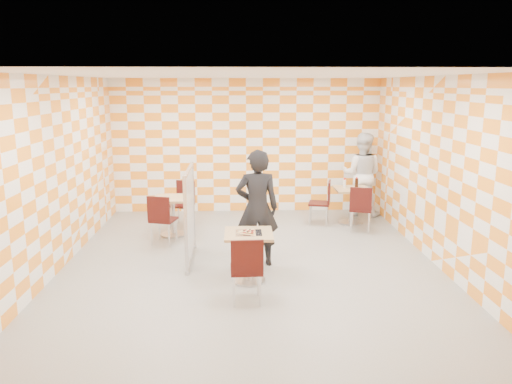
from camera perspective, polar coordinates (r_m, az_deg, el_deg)
room_shell at (r=8.37m, az=-0.77°, el=2.83°), size 7.00×7.00×7.00m
main_table at (r=7.35m, az=-0.85°, el=-6.47°), size 0.70×0.70×0.75m
second_table at (r=10.61m, az=10.86°, el=-0.85°), size 0.70×0.70×0.75m
empty_table at (r=9.72m, az=-9.48°, el=-1.99°), size 0.70×0.70×0.75m
chair_main_front at (r=6.58m, az=-1.06°, el=-8.41°), size 0.44×0.44×0.92m
chair_second_front at (r=9.96m, az=11.89°, el=-1.54°), size 0.53×0.54×0.92m
chair_second_side at (r=10.39m, az=7.75°, el=-0.82°), size 0.51×0.50×0.92m
chair_empty_near at (r=9.14m, az=-10.78°, el=-2.72°), size 0.52×0.53×0.92m
chair_empty_far at (r=10.35m, az=-8.30°, el=-0.87°), size 0.56×0.56×0.92m
partition at (r=8.19m, az=-7.58°, el=-2.56°), size 0.08×1.38×1.55m
man_dark at (r=7.92m, az=0.13°, el=-1.85°), size 0.71×0.48×1.88m
man_white at (r=11.28m, az=11.99°, el=2.00°), size 1.08×0.96×1.84m
pizza_on_foil at (r=7.26m, az=-0.85°, el=-4.57°), size 0.40×0.40×0.04m
sport_bottle at (r=10.62m, az=10.08°, el=1.01°), size 0.06×0.06×0.20m
soda_bottle at (r=10.59m, az=11.42°, el=1.01°), size 0.07×0.07×0.23m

